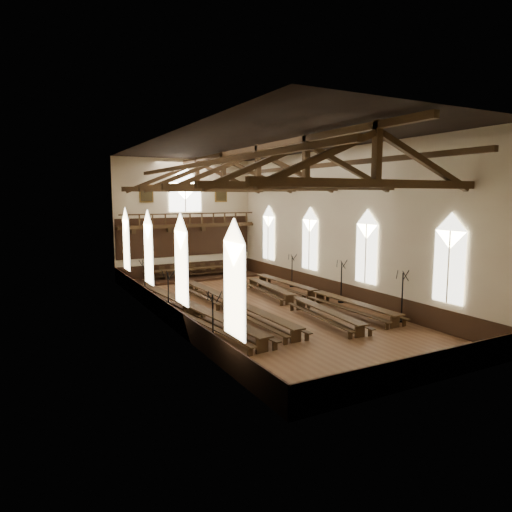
# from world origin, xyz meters

# --- Properties ---
(ground) EXTENTS (26.00, 26.00, 0.00)m
(ground) POSITION_xyz_m (0.00, 0.00, 0.00)
(ground) COLOR brown
(ground) RESTS_ON ground
(room_walls) EXTENTS (26.00, 26.00, 26.00)m
(room_walls) POSITION_xyz_m (0.00, 0.00, 6.46)
(room_walls) COLOR beige
(room_walls) RESTS_ON ground
(wainscot_band) EXTENTS (12.00, 26.00, 1.20)m
(wainscot_band) POSITION_xyz_m (0.00, 0.00, 0.60)
(wainscot_band) COLOR black
(wainscot_band) RESTS_ON ground
(side_windows) EXTENTS (11.85, 19.80, 4.50)m
(side_windows) POSITION_xyz_m (-0.00, -0.00, 3.74)
(side_windows) COLOR white
(side_windows) RESTS_ON room_walls
(end_window) EXTENTS (2.80, 0.12, 3.80)m
(end_window) POSITION_xyz_m (0.00, 12.90, 7.22)
(end_window) COLOR white
(end_window) RESTS_ON room_walls
(minstrels_gallery) EXTENTS (11.80, 1.24, 3.70)m
(minstrels_gallery) POSITION_xyz_m (0.00, 12.66, 3.91)
(minstrels_gallery) COLOR #3E2C13
(minstrels_gallery) RESTS_ON room_walls
(portraits) EXTENTS (7.75, 0.09, 1.45)m
(portraits) POSITION_xyz_m (0.00, 12.90, 7.10)
(portraits) COLOR brown
(portraits) RESTS_ON room_walls
(roof_trusses) EXTENTS (11.70, 25.70, 2.80)m
(roof_trusses) POSITION_xyz_m (0.00, -0.00, 8.22)
(roof_trusses) COLOR #3E2C13
(roof_trusses) RESTS_ON room_walls
(refectory_row_a) EXTENTS (2.41, 15.08, 0.81)m
(refectory_row_a) POSITION_xyz_m (-4.43, -0.03, 0.59)
(refectory_row_a) COLOR #3E2C13
(refectory_row_a) RESTS_ON ground
(refectory_row_b) EXTENTS (1.69, 14.41, 0.75)m
(refectory_row_b) POSITION_xyz_m (-1.74, 0.23, 0.54)
(refectory_row_b) COLOR #3E2C13
(refectory_row_b) RESTS_ON ground
(refectory_row_c) EXTENTS (1.99, 14.11, 0.71)m
(refectory_row_c) POSITION_xyz_m (2.24, -0.78, 0.52)
(refectory_row_c) COLOR #3E2C13
(refectory_row_c) RESTS_ON ground
(refectory_row_d) EXTENTS (1.69, 14.54, 0.76)m
(refectory_row_d) POSITION_xyz_m (4.23, -0.16, 0.56)
(refectory_row_d) COLOR #3E2C13
(refectory_row_d) RESTS_ON ground
(dais) EXTENTS (11.40, 2.78, 0.19)m
(dais) POSITION_xyz_m (-0.11, 11.40, 0.09)
(dais) COLOR black
(dais) RESTS_ON ground
(high_table) EXTENTS (8.04, 1.00, 0.75)m
(high_table) POSITION_xyz_m (-0.11, 11.40, 0.82)
(high_table) COLOR #3E2C13
(high_table) RESTS_ON dais
(high_chairs) EXTENTS (6.76, 0.46, 0.95)m
(high_chairs) POSITION_xyz_m (-0.11, 12.18, 0.70)
(high_chairs) COLOR #3E2C13
(high_chairs) RESTS_ON dais
(candelabrum_left_near) EXTENTS (0.81, 0.84, 2.79)m
(candelabrum_left_near) POSITION_xyz_m (-5.55, -6.05, 0.85)
(candelabrum_left_near) COLOR black
(candelabrum_left_near) RESTS_ON ground
(candelabrum_left_mid) EXTENTS (0.82, 0.84, 2.80)m
(candelabrum_left_mid) POSITION_xyz_m (-5.55, 0.37, 0.85)
(candelabrum_left_mid) COLOR black
(candelabrum_left_mid) RESTS_ON ground
(candelabrum_left_far) EXTENTS (0.83, 0.78, 2.75)m
(candelabrum_left_far) POSITION_xyz_m (-5.55, 5.50, 0.83)
(candelabrum_left_far) COLOR black
(candelabrum_left_far) RESTS_ON ground
(candelabrum_right_near) EXTENTS (0.82, 0.88, 2.89)m
(candelabrum_right_near) POSITION_xyz_m (5.55, -6.36, 0.88)
(candelabrum_right_near) COLOR black
(candelabrum_right_near) RESTS_ON ground
(candelabrum_right_mid) EXTENTS (0.79, 0.86, 2.81)m
(candelabrum_right_mid) POSITION_xyz_m (5.55, -1.12, 0.85)
(candelabrum_right_mid) COLOR black
(candelabrum_right_mid) RESTS_ON ground
(candelabrum_right_far) EXTENTS (0.70, 0.77, 2.52)m
(candelabrum_right_far) POSITION_xyz_m (5.55, 4.78, 0.76)
(candelabrum_right_far) COLOR black
(candelabrum_right_far) RESTS_ON ground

